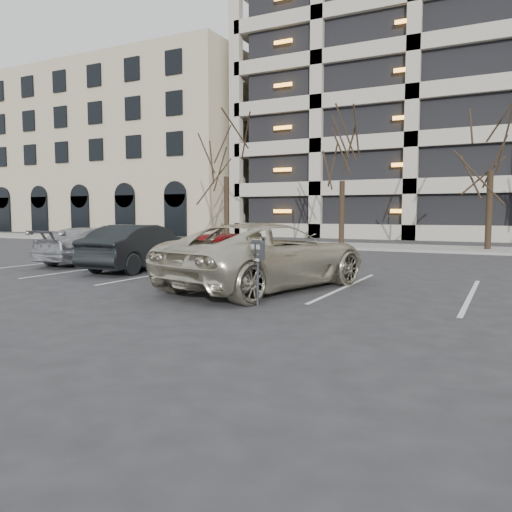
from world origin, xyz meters
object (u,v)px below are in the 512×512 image
Objects in this scene: tree_c at (493,121)px; parking_meter at (257,257)px; tree_b at (343,140)px; suv_silver at (268,256)px; car_silver at (95,245)px; car_dark at (141,247)px; car_red at (226,254)px; tree_a at (226,135)px.

tree_c is 17.89m from parking_meter.
suv_silver is (2.81, -14.74, -4.74)m from tree_b.
car_silver is at bearing -134.66° from tree_c.
suv_silver reaches higher than car_dark.
suv_silver reaches higher than car_red.
tree_a is at bearing -80.83° from car_silver.
suv_silver is 2.14m from car_red.
tree_c is at bearing -128.36° from car_dark.
car_red is 0.91× the size of car_dark.
tree_b is at bearing 125.59° from parking_meter.
car_red is at bearing -16.86° from suv_silver.
car_silver is at bearing -81.54° from tree_a.
suv_silver is 1.38× the size of car_silver.
car_red is at bearing -85.87° from tree_b.
car_silver is (-7.97, 2.43, -0.14)m from suv_silver.
tree_b is 17.81m from parking_meter.
tree_c reaches higher than car_silver.
tree_b is 14.16m from car_dark.
parking_meter is at bearing -57.84° from tree_a.
tree_a is 2.00× the size of car_dark.
parking_meter is at bearing 130.91° from car_red.
tree_b reaches higher than car_dark.
tree_a reaches higher than tree_b.
tree_c is (14.00, 0.00, -0.32)m from tree_a.
parking_meter is (3.59, -16.84, -4.57)m from tree_b.
tree_a is 1.05× the size of tree_c.
tree_c reaches higher than suv_silver.
tree_a is 13.66m from car_silver.
tree_a is 2.19× the size of car_red.
car_silver is (-2.76, 0.78, -0.07)m from car_dark.
car_red is at bearing -59.63° from tree_a.
car_red reaches higher than car_silver.
parking_meter is 0.32× the size of car_red.
suv_silver is at bearing -79.22° from tree_b.
tree_a is at bearing -41.83° from suv_silver.
tree_c is (7.00, 0.00, 0.41)m from tree_b.
tree_a reaches higher than parking_meter.
tree_a is 7.04m from tree_b.
tree_b reaches higher than suv_silver.
car_red is (-6.02, -13.63, -5.26)m from tree_c.
suv_silver is (-4.19, -14.74, -5.15)m from tree_c.
car_dark is at bearing -2.94° from suv_silver.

